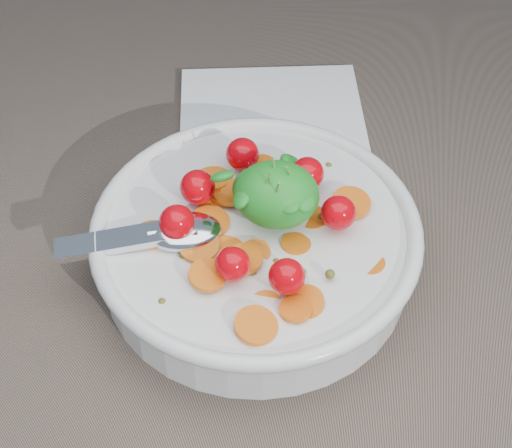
# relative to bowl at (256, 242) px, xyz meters

# --- Properties ---
(ground) EXTENTS (6.00, 6.00, 0.00)m
(ground) POSITION_rel_bowl_xyz_m (-0.00, 0.03, -0.03)
(ground) COLOR #7A6857
(ground) RESTS_ON ground
(bowl) EXTENTS (0.29, 0.27, 0.11)m
(bowl) POSITION_rel_bowl_xyz_m (0.00, 0.00, 0.00)
(bowl) COLOR silver
(bowl) RESTS_ON ground
(napkin) EXTENTS (0.21, 0.19, 0.01)m
(napkin) POSITION_rel_bowl_xyz_m (-0.01, 0.19, -0.03)
(napkin) COLOR white
(napkin) RESTS_ON ground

